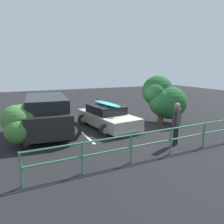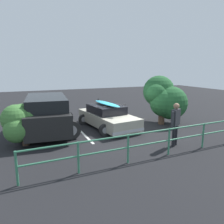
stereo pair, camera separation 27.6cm
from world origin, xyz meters
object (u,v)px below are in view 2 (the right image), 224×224
object	(u,v)px
sedan_car	(107,117)
suv_car	(47,114)
person_bystander	(176,120)
bush_near_right	(20,121)
bush_near_left	(164,98)

from	to	relation	value
sedan_car	suv_car	xyz separation A→B (m)	(3.14, -0.10, 0.39)
person_bystander	bush_near_right	xyz separation A→B (m)	(5.82, -2.66, -0.06)
suv_car	bush_near_right	distance (m)	1.75
sedan_car	bush_near_right	distance (m)	4.53
sedan_car	bush_near_right	xyz separation A→B (m)	(4.36, 1.15, 0.44)
suv_car	person_bystander	distance (m)	6.05
suv_car	person_bystander	world-z (taller)	suv_car
suv_car	sedan_car	bearing A→B (deg)	178.14
person_bystander	sedan_car	bearing A→B (deg)	-68.96
suv_car	bush_near_left	world-z (taller)	bush_near_left
sedan_car	bush_near_left	xyz separation A→B (m)	(-3.34, 0.46, 0.89)
person_bystander	bush_near_left	world-z (taller)	bush_near_left
bush_near_left	suv_car	bearing A→B (deg)	-4.94
sedan_car	bush_near_left	size ratio (longest dim) A/B	1.58
suv_car	bush_near_left	size ratio (longest dim) A/B	1.70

